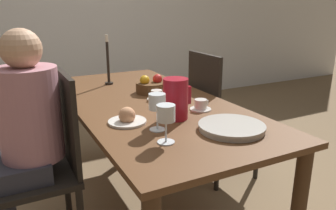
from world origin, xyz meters
The scene contains 15 objects.
ground_plane centered at (0.00, 0.00, 0.00)m, with size 20.00×20.00×0.00m, color #7F6647.
wall_back centered at (0.00, 2.37, 1.30)m, with size 10.00×0.06×2.60m.
dining_table centered at (0.00, 0.00, 0.63)m, with size 0.87×1.88×0.73m.
chair_person_side centered at (-0.62, -0.13, 0.51)m, with size 0.42×0.42×0.97m.
chair_opposite centered at (0.62, 0.12, 0.51)m, with size 0.42×0.42×0.97m.
person_seated centered at (-0.71, -0.11, 0.71)m, with size 0.39×0.41×1.19m.
red_pitcher centered at (0.00, -0.36, 0.83)m, with size 0.15×0.13×0.21m.
wine_glass_water centered at (-0.15, -0.47, 0.86)m, with size 0.08×0.08×0.18m.
wine_glass_juice centered at (-0.19, -0.62, 0.85)m, with size 0.08×0.08×0.17m.
teacup_near_person centered at (0.20, -0.30, 0.75)m, with size 0.12×0.12×0.06m.
teacup_across centered at (0.07, 0.00, 0.75)m, with size 0.12×0.12×0.06m.
serving_tray centered at (0.15, -0.63, 0.74)m, with size 0.31×0.31×0.03m.
bread_plate centered at (-0.24, -0.31, 0.75)m, with size 0.19×0.19×0.08m.
fruit_bowl centered at (0.11, 0.17, 0.77)m, with size 0.20×0.20×0.12m.
candlestick_tall centered at (-0.07, 0.54, 0.87)m, with size 0.06×0.06×0.36m.
Camera 1 is at (-0.77, -1.77, 1.29)m, focal length 35.00 mm.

